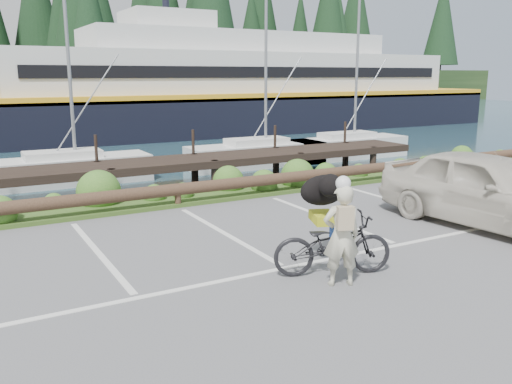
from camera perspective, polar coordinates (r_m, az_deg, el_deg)
ground at (r=9.68m, az=1.85°, el=-7.30°), size 72.00×72.00×0.00m
vegetation_strip at (r=14.28m, az=-9.21°, el=-0.80°), size 34.00×1.60×0.10m
log_rail at (r=13.66m, az=-8.19°, el=-1.59°), size 32.00×0.30×0.60m
bicycle at (r=9.00m, az=8.06°, el=-5.49°), size 2.08×1.34×1.03m
cyclist at (r=8.49m, az=8.98°, el=-4.55°), size 0.69×0.57×1.61m
dog at (r=9.38m, az=7.13°, el=0.21°), size 0.75×1.02×0.53m
parked_car at (r=12.68m, az=23.21°, el=0.29°), size 2.39×5.01×1.65m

